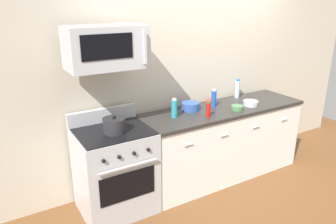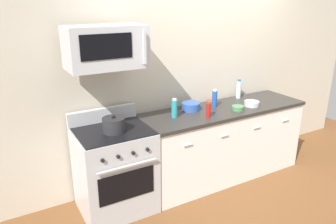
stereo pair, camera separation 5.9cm
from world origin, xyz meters
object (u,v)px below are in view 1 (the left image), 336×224
(bowl_red_small, at_px, (210,102))
(stockpot, at_px, (114,125))
(bottle_soda_blue, at_px, (214,98))
(bowl_green_glaze, at_px, (237,108))
(microwave, at_px, (106,47))
(bottle_water_clear, at_px, (237,89))
(bowl_steel_prep, at_px, (251,103))
(bowl_blue_mixing, at_px, (190,106))
(bottle_hot_sauce_red, at_px, (208,110))
(range_oven, at_px, (115,170))
(bottle_dish_soap, at_px, (174,108))

(bowl_red_small, relative_size, stockpot, 0.51)
(bottle_soda_blue, distance_m, bowl_green_glaze, 0.30)
(bowl_red_small, distance_m, stockpot, 1.42)
(microwave, height_order, stockpot, microwave)
(bottle_water_clear, xyz_separation_m, stockpot, (-1.87, -0.29, -0.04))
(bowl_steel_prep, relative_size, stockpot, 0.81)
(microwave, xyz_separation_m, bowl_steel_prep, (1.78, -0.16, -0.80))
(bottle_soda_blue, relative_size, bowl_blue_mixing, 1.03)
(bottle_soda_blue, bearing_deg, bottle_hot_sauce_red, -137.50)
(bottle_soda_blue, xyz_separation_m, bowl_blue_mixing, (-0.31, 0.04, -0.06))
(range_oven, xyz_separation_m, bowl_steel_prep, (1.78, -0.11, 0.48))
(range_oven, height_order, bowl_green_glaze, range_oven)
(bottle_soda_blue, xyz_separation_m, bowl_steel_prep, (0.43, -0.20, -0.07))
(bowl_green_glaze, xyz_separation_m, bowl_steel_prep, (0.26, 0.04, 0.00))
(bowl_red_small, bearing_deg, range_oven, -171.73)
(bottle_dish_soap, xyz_separation_m, stockpot, (-0.74, -0.07, -0.03))
(bowl_steel_prep, xyz_separation_m, stockpot, (-1.78, 0.06, 0.04))
(bottle_water_clear, xyz_separation_m, bowl_green_glaze, (-0.35, -0.39, -0.09))
(range_oven, distance_m, bottle_dish_soap, 0.93)
(microwave, xyz_separation_m, bottle_water_clear, (1.87, 0.19, -0.71))
(bottle_dish_soap, relative_size, bowl_green_glaze, 1.53)
(bottle_water_clear, relative_size, bowl_green_glaze, 1.75)
(microwave, relative_size, bowl_green_glaze, 5.19)
(range_oven, xyz_separation_m, bottle_soda_blue, (1.35, 0.09, 0.56))
(microwave, xyz_separation_m, bowl_green_glaze, (1.52, -0.20, -0.80))
(bottle_dish_soap, distance_m, bowl_green_glaze, 0.80)
(bottle_soda_blue, distance_m, bottle_hot_sauce_red, 0.38)
(bottle_hot_sauce_red, distance_m, stockpot, 1.08)
(bowl_blue_mixing, bearing_deg, bowl_red_small, 11.37)
(bottle_soda_blue, relative_size, stockpot, 0.97)
(bottle_water_clear, distance_m, bottle_dish_soap, 1.15)
(bottle_water_clear, distance_m, bottle_soda_blue, 0.53)
(microwave, height_order, bottle_soda_blue, microwave)
(range_oven, bearing_deg, bowl_green_glaze, -5.69)
(range_oven, bearing_deg, bowl_red_small, 8.27)
(bowl_steel_prep, height_order, stockpot, stockpot)
(range_oven, xyz_separation_m, bottle_hot_sauce_red, (1.07, -0.17, 0.54))
(bottle_hot_sauce_red, bearing_deg, bowl_steel_prep, 4.69)
(bowl_blue_mixing, height_order, bowl_green_glaze, bowl_blue_mixing)
(range_oven, bearing_deg, bottle_hot_sauce_red, -9.01)
(range_oven, height_order, stockpot, stockpot)
(bottle_dish_soap, height_order, bowl_red_small, bottle_dish_soap)
(bowl_steel_prep, bearing_deg, bowl_green_glaze, -171.30)
(bowl_blue_mixing, xyz_separation_m, bowl_green_glaze, (0.48, -0.28, -0.02))
(bottle_dish_soap, xyz_separation_m, bowl_red_small, (0.66, 0.19, -0.08))
(bottle_dish_soap, height_order, stockpot, bottle_dish_soap)
(bottle_water_clear, xyz_separation_m, bottle_hot_sauce_red, (-0.79, -0.40, -0.03))
(bowl_red_small, height_order, stockpot, stockpot)
(range_oven, relative_size, bottle_water_clear, 4.26)
(bowl_blue_mixing, bearing_deg, bowl_steel_prep, -18.18)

